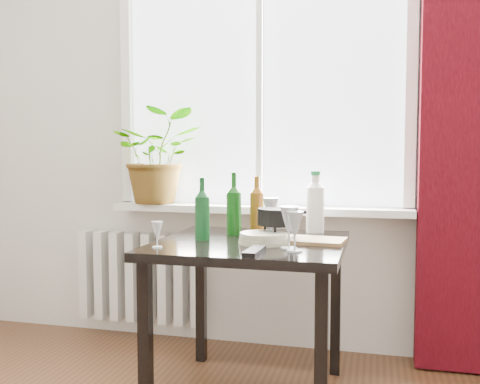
% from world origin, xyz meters
% --- Properties ---
extents(window, '(1.72, 0.08, 1.62)m').
position_xyz_m(window, '(0.00, 2.22, 1.60)').
color(window, white).
rests_on(window, ground).
extents(windowsill, '(1.72, 0.20, 0.04)m').
position_xyz_m(windowsill, '(0.00, 2.15, 0.82)').
color(windowsill, white).
rests_on(windowsill, ground).
extents(curtain, '(0.50, 0.12, 2.56)m').
position_xyz_m(curtain, '(1.12, 2.12, 1.30)').
color(curtain, '#35040B').
rests_on(curtain, ground).
extents(radiator, '(0.80, 0.10, 0.55)m').
position_xyz_m(radiator, '(-0.75, 2.18, 0.38)').
color(radiator, silver).
rests_on(radiator, ground).
extents(table, '(0.85, 0.85, 0.74)m').
position_xyz_m(table, '(0.10, 1.55, 0.65)').
color(table, black).
rests_on(table, ground).
extents(potted_plant, '(0.62, 0.57, 0.56)m').
position_xyz_m(potted_plant, '(-0.61, 2.15, 1.13)').
color(potted_plant, '#38671B').
rests_on(potted_plant, windowsill).
extents(wine_bottle_left, '(0.09, 0.09, 0.29)m').
position_xyz_m(wine_bottle_left, '(-0.13, 1.53, 0.89)').
color(wine_bottle_left, '#0C4319').
rests_on(wine_bottle_left, table).
extents(wine_bottle_right, '(0.09, 0.09, 0.31)m').
position_xyz_m(wine_bottle_right, '(-0.03, 1.72, 0.90)').
color(wine_bottle_right, '#0C400C').
rests_on(wine_bottle_right, table).
extents(bottle_amber, '(0.09, 0.09, 0.30)m').
position_xyz_m(bottle_amber, '(0.07, 1.83, 0.89)').
color(bottle_amber, brown).
rests_on(bottle_amber, table).
extents(cleaning_bottle, '(0.12, 0.12, 0.32)m').
position_xyz_m(cleaning_bottle, '(0.36, 1.90, 0.90)').
color(cleaning_bottle, white).
rests_on(cleaning_bottle, table).
extents(wineglass_front_right, '(0.09, 0.09, 0.18)m').
position_xyz_m(wineglass_front_right, '(0.30, 1.38, 0.83)').
color(wineglass_front_right, silver).
rests_on(wineglass_front_right, table).
extents(wineglass_far_right, '(0.10, 0.10, 0.17)m').
position_xyz_m(wineglass_far_right, '(0.34, 1.33, 0.83)').
color(wineglass_far_right, silver).
rests_on(wineglass_far_right, table).
extents(wineglass_back_center, '(0.10, 0.10, 0.19)m').
position_xyz_m(wineglass_back_center, '(0.16, 1.74, 0.84)').
color(wineglass_back_center, silver).
rests_on(wineglass_back_center, table).
extents(wineglass_back_left, '(0.10, 0.10, 0.19)m').
position_xyz_m(wineglass_back_left, '(-0.09, 1.92, 0.83)').
color(wineglass_back_left, '#B1B8BE').
rests_on(wineglass_back_left, table).
extents(wineglass_front_left, '(0.06, 0.06, 0.11)m').
position_xyz_m(wineglass_front_left, '(-0.24, 1.27, 0.80)').
color(wineglass_front_left, white).
rests_on(wineglass_front_left, table).
extents(plate_stack, '(0.27, 0.27, 0.05)m').
position_xyz_m(plate_stack, '(0.17, 1.49, 0.76)').
color(plate_stack, beige).
rests_on(plate_stack, table).
extents(fondue_pot, '(0.25, 0.22, 0.15)m').
position_xyz_m(fondue_pot, '(0.22, 1.59, 0.82)').
color(fondue_pot, black).
rests_on(fondue_pot, table).
extents(tv_remote, '(0.06, 0.19, 0.02)m').
position_xyz_m(tv_remote, '(0.19, 1.24, 0.75)').
color(tv_remote, black).
rests_on(tv_remote, table).
extents(cutting_board, '(0.33, 0.23, 0.02)m').
position_xyz_m(cutting_board, '(0.37, 1.58, 0.75)').
color(cutting_board, '#997245').
rests_on(cutting_board, table).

